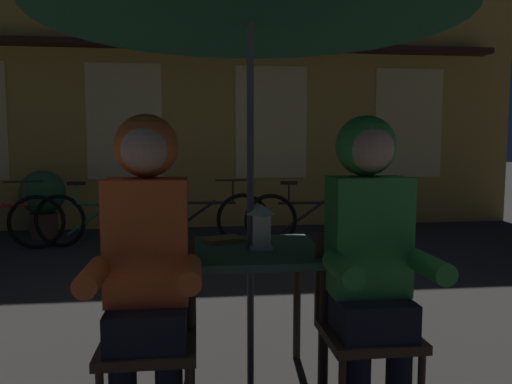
{
  "coord_description": "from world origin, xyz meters",
  "views": [
    {
      "loc": [
        -0.27,
        -2.49,
        1.27
      ],
      "look_at": [
        0.0,
        -0.24,
        1.05
      ],
      "focal_mm": 34.83,
      "sensor_mm": 36.0,
      "label": 1
    }
  ],
  "objects": [
    {
      "name": "shopfront_building",
      "position": [
        -0.22,
        5.4,
        3.09
      ],
      "size": [
        10.0,
        0.93,
        6.2
      ],
      "color": "gold",
      "rests_on": "ground_plane"
    },
    {
      "name": "bicycle_fourth",
      "position": [
        1.14,
        3.5,
        0.35
      ],
      "size": [
        1.68,
        0.13,
        0.84
      ],
      "color": "black",
      "rests_on": "ground_plane"
    },
    {
      "name": "chair_left",
      "position": [
        -0.48,
        -0.37,
        0.49
      ],
      "size": [
        0.4,
        0.4,
        0.87
      ],
      "color": "#513823",
      "rests_on": "ground_plane"
    },
    {
      "name": "person_left_hooded",
      "position": [
        -0.48,
        -0.43,
        0.85
      ],
      "size": [
        0.45,
        0.56,
        1.4
      ],
      "color": "black",
      "rests_on": "ground_plane"
    },
    {
      "name": "bicycle_second",
      "position": [
        -1.45,
        3.69,
        0.35
      ],
      "size": [
        1.66,
        0.38,
        0.84
      ],
      "color": "black",
      "rests_on": "ground_plane"
    },
    {
      "name": "chair_right",
      "position": [
        0.48,
        -0.37,
        0.49
      ],
      "size": [
        0.4,
        0.4,
        0.87
      ],
      "color": "#513823",
      "rests_on": "ground_plane"
    },
    {
      "name": "lantern",
      "position": [
        0.05,
        -0.03,
        0.86
      ],
      "size": [
        0.11,
        0.11,
        0.23
      ],
      "color": "white",
      "rests_on": "cafe_table"
    },
    {
      "name": "book",
      "position": [
        -0.13,
        0.18,
        0.75
      ],
      "size": [
        0.24,
        0.2,
        0.02
      ],
      "primitive_type": "cube",
      "rotation": [
        0.0,
        0.0,
        0.37
      ],
      "color": "olive",
      "rests_on": "cafe_table"
    },
    {
      "name": "potted_plant",
      "position": [
        -2.34,
        4.46,
        0.54
      ],
      "size": [
        0.6,
        0.6,
        0.92
      ],
      "color": "brown",
      "rests_on": "ground_plane"
    },
    {
      "name": "person_right_hooded",
      "position": [
        0.48,
        -0.43,
        0.85
      ],
      "size": [
        0.45,
        0.56,
        1.4
      ],
      "color": "black",
      "rests_on": "ground_plane"
    },
    {
      "name": "cafe_table",
      "position": [
        0.0,
        0.0,
        0.64
      ],
      "size": [
        0.72,
        0.72,
        0.74
      ],
      "color": "#42664C",
      "rests_on": "ground_plane"
    },
    {
      "name": "bicycle_third",
      "position": [
        -0.21,
        3.66,
        0.35
      ],
      "size": [
        1.68,
        0.13,
        0.84
      ],
      "color": "black",
      "rests_on": "ground_plane"
    }
  ]
}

